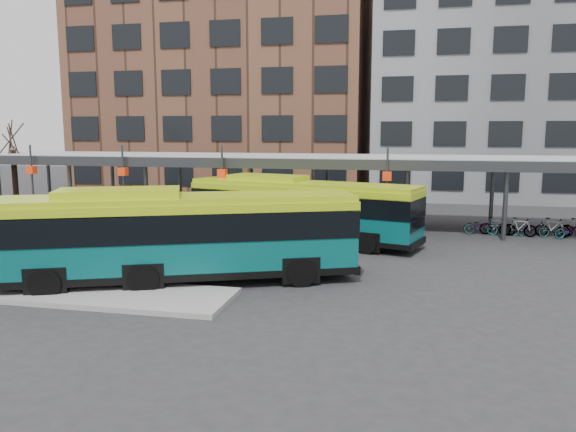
# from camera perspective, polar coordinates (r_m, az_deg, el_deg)

# --- Properties ---
(ground) EXTENTS (120.00, 120.00, 0.00)m
(ground) POSITION_cam_1_polar(r_m,az_deg,el_deg) (21.83, -7.37, -6.39)
(ground) COLOR #28282B
(ground) RESTS_ON ground
(boarding_island) EXTENTS (14.00, 3.00, 0.18)m
(boarding_island) POSITION_cam_1_polar(r_m,az_deg,el_deg) (21.79, -24.00, -6.87)
(boarding_island) COLOR gray
(boarding_island) RESTS_ON ground
(canopy) EXTENTS (40.00, 6.53, 4.80)m
(canopy) POSITION_cam_1_polar(r_m,az_deg,el_deg) (33.52, -0.15, 5.72)
(canopy) COLOR #999B9E
(canopy) RESTS_ON ground
(tree) EXTENTS (1.64, 1.64, 5.60)m
(tree) POSITION_cam_1_polar(r_m,az_deg,el_deg) (40.71, -25.98, 3.29)
(tree) COLOR black
(tree) RESTS_ON ground
(building_brick) EXTENTS (26.00, 14.00, 22.00)m
(building_brick) POSITION_cam_1_polar(r_m,az_deg,el_deg) (54.85, -6.17, 14.26)
(building_brick) COLOR brown
(building_brick) RESTS_ON ground
(building_grey) EXTENTS (24.00, 14.00, 20.00)m
(building_grey) POSITION_cam_1_polar(r_m,az_deg,el_deg) (52.74, 22.50, 12.79)
(building_grey) COLOR slate
(building_grey) RESTS_ON ground
(bus_front) EXTENTS (13.05, 7.51, 3.58)m
(bus_front) POSITION_cam_1_polar(r_m,az_deg,el_deg) (21.17, -11.00, -1.78)
(bus_front) COLOR #075456
(bus_front) RESTS_ON ground
(bus_rear) EXTENTS (12.35, 5.89, 3.34)m
(bus_rear) POSITION_cam_1_polar(r_m,az_deg,el_deg) (28.69, 1.30, 0.86)
(bus_rear) COLOR #075456
(bus_rear) RESTS_ON ground
(bike_rack) EXTENTS (6.76, 1.55, 1.03)m
(bike_rack) POSITION_cam_1_polar(r_m,az_deg,el_deg) (32.82, 23.70, -1.12)
(bike_rack) COLOR slate
(bike_rack) RESTS_ON ground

